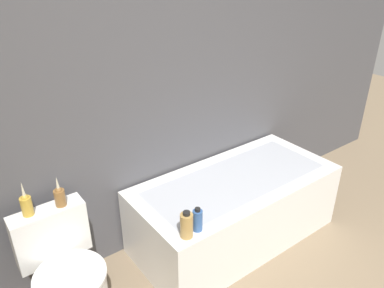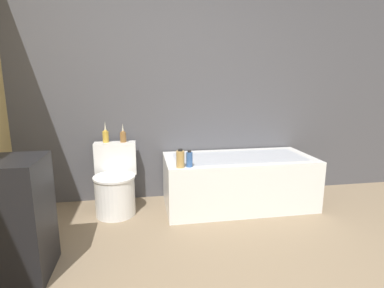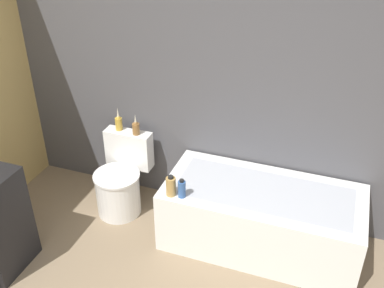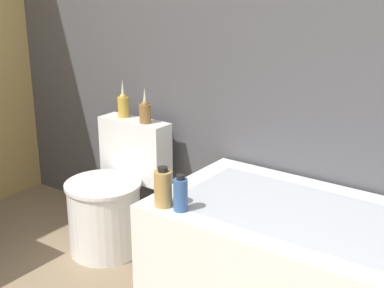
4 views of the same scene
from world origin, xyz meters
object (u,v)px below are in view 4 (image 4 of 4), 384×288
at_px(vase_gold, 123,104).
at_px(toilet, 112,200).
at_px(vase_silver, 145,111).
at_px(shampoo_bottle_tall, 163,188).
at_px(shampoo_bottle_short, 181,194).
at_px(bathtub, 334,280).

bearing_deg(vase_gold, toilet, -67.10).
bearing_deg(vase_silver, shampoo_bottle_tall, -43.89).
xyz_separation_m(shampoo_bottle_tall, shampoo_bottle_short, (0.09, 0.01, -0.01)).
relative_size(vase_silver, shampoo_bottle_short, 1.25).
distance_m(bathtub, vase_silver, 1.34).
height_order(bathtub, shampoo_bottle_tall, shampoo_bottle_tall).
relative_size(vase_gold, shampoo_bottle_short, 1.39).
bearing_deg(shampoo_bottle_short, bathtub, 25.90).
xyz_separation_m(bathtub, shampoo_bottle_tall, (-0.67, -0.29, 0.35)).
bearing_deg(shampoo_bottle_short, shampoo_bottle_tall, -175.01).
bearing_deg(vase_gold, bathtub, -10.36).
height_order(vase_silver, shampoo_bottle_short, vase_silver).
height_order(shampoo_bottle_tall, shampoo_bottle_short, shampoo_bottle_tall).
relative_size(vase_gold, vase_silver, 1.11).
bearing_deg(toilet, shampoo_bottle_tall, -27.49).
xyz_separation_m(vase_gold, vase_silver, (0.18, -0.02, -0.01)).
height_order(toilet, shampoo_bottle_short, shampoo_bottle_short).
height_order(vase_gold, shampoo_bottle_tall, vase_gold).
distance_m(vase_silver, shampoo_bottle_short, 0.83).
distance_m(bathtub, vase_gold, 1.51).
xyz_separation_m(bathtub, vase_gold, (-1.40, 0.26, 0.50)).
height_order(vase_gold, shampoo_bottle_short, vase_gold).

